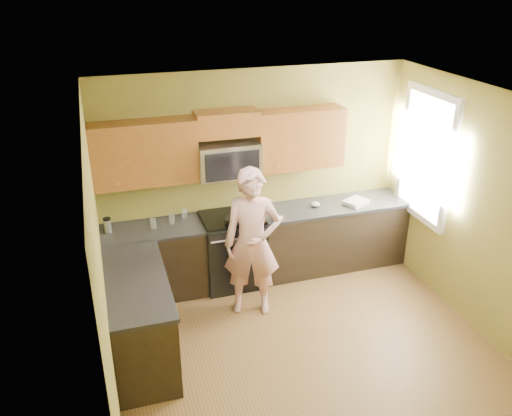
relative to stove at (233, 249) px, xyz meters
name	(u,v)px	position (x,y,z in m)	size (l,w,h in m)	color
floor	(310,356)	(0.40, -1.68, -0.47)	(4.00, 4.00, 0.00)	brown
ceiling	(323,107)	(0.40, -1.68, 2.23)	(4.00, 4.00, 0.00)	white
wall_back	(255,174)	(0.40, 0.32, 0.88)	(4.00, 4.00, 0.00)	olive
wall_front	(439,388)	(0.40, -3.67, 0.88)	(4.00, 4.00, 0.00)	olive
wall_left	(102,278)	(-1.60, -1.68, 0.88)	(4.00, 4.00, 0.00)	olive
wall_right	(489,218)	(2.40, -1.68, 0.88)	(4.00, 4.00, 0.00)	olive
cabinet_back_run	(261,247)	(0.40, 0.02, -0.03)	(4.00, 0.60, 0.88)	black
cabinet_left_run	(139,318)	(-1.30, -1.08, -0.03)	(0.60, 1.60, 0.88)	black
countertop_back	(262,215)	(0.40, 0.01, 0.43)	(4.00, 0.62, 0.04)	black
countertop_left	(136,281)	(-1.29, -1.08, 0.43)	(0.62, 1.60, 0.04)	black
stove	(233,249)	(0.00, 0.00, 0.00)	(0.76, 0.65, 0.95)	black
microwave	(228,175)	(0.00, 0.12, 0.97)	(0.76, 0.40, 0.42)	silver
upper_cab_left	(147,183)	(-0.99, 0.16, 0.97)	(1.22, 0.33, 0.75)	brown
upper_cab_right	(299,167)	(0.94, 0.16, 0.97)	(1.12, 0.33, 0.75)	brown
upper_cab_over_mw	(227,123)	(0.00, 0.16, 1.62)	(0.76, 0.33, 0.30)	brown
window	(426,156)	(2.38, -0.48, 1.17)	(0.06, 1.06, 1.66)	white
woman	(252,243)	(0.06, -0.67, 0.43)	(0.66, 0.43, 1.80)	#DD6F6E
frying_pan	(235,222)	(0.00, -0.17, 0.47)	(0.26, 0.45, 0.06)	black
butter_tub	(261,216)	(0.38, -0.03, 0.45)	(0.12, 0.12, 0.09)	yellow
toast_slice	(279,218)	(0.56, -0.18, 0.45)	(0.11, 0.11, 0.01)	#B27F47
napkin_a	(277,218)	(0.52, -0.23, 0.48)	(0.11, 0.12, 0.06)	silver
napkin_b	(315,204)	(1.14, 0.03, 0.48)	(0.12, 0.13, 0.07)	silver
dish_towel	(356,202)	(1.69, -0.05, 0.47)	(0.30, 0.24, 0.05)	silver
travel_mug	(108,233)	(-1.50, 0.06, 0.45)	(0.09, 0.09, 0.19)	silver
glass_a	(172,219)	(-0.74, 0.08, 0.51)	(0.07, 0.07, 0.12)	silver
glass_b	(153,224)	(-0.97, 0.02, 0.51)	(0.07, 0.07, 0.12)	silver
glass_c	(185,213)	(-0.56, 0.20, 0.51)	(0.07, 0.07, 0.12)	silver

